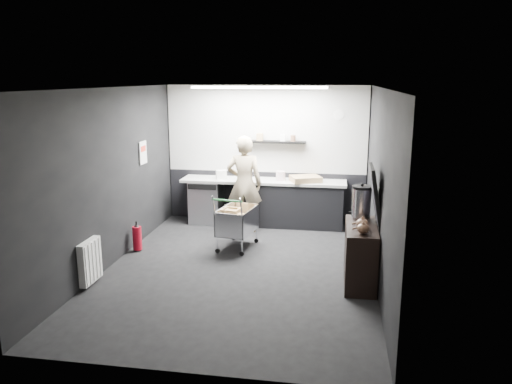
# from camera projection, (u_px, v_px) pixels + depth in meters

# --- Properties ---
(floor) EXTENTS (5.50, 5.50, 0.00)m
(floor) POSITION_uv_depth(u_px,v_px,m) (240.00, 269.00, 7.56)
(floor) COLOR black
(floor) RESTS_ON ground
(ceiling) EXTENTS (5.50, 5.50, 0.00)m
(ceiling) POSITION_uv_depth(u_px,v_px,m) (238.00, 88.00, 6.96)
(ceiling) COLOR silver
(ceiling) RESTS_ON wall_back
(wall_back) EXTENTS (5.50, 0.00, 5.50)m
(wall_back) POSITION_uv_depth(u_px,v_px,m) (266.00, 154.00, 9.90)
(wall_back) COLOR black
(wall_back) RESTS_ON floor
(wall_front) EXTENTS (5.50, 0.00, 5.50)m
(wall_front) POSITION_uv_depth(u_px,v_px,m) (181.00, 243.00, 4.62)
(wall_front) COLOR black
(wall_front) RESTS_ON floor
(wall_left) EXTENTS (0.00, 5.50, 5.50)m
(wall_left) POSITION_uv_depth(u_px,v_px,m) (110.00, 178.00, 7.57)
(wall_left) COLOR black
(wall_left) RESTS_ON floor
(wall_right) EXTENTS (0.00, 5.50, 5.50)m
(wall_right) POSITION_uv_depth(u_px,v_px,m) (380.00, 187.00, 6.94)
(wall_right) COLOR black
(wall_right) RESTS_ON floor
(kitchen_wall_panel) EXTENTS (3.95, 0.02, 1.70)m
(kitchen_wall_panel) POSITION_uv_depth(u_px,v_px,m) (266.00, 129.00, 9.77)
(kitchen_wall_panel) COLOR beige
(kitchen_wall_panel) RESTS_ON wall_back
(dado_panel) EXTENTS (3.95, 0.02, 1.00)m
(dado_panel) POSITION_uv_depth(u_px,v_px,m) (265.00, 196.00, 10.08)
(dado_panel) COLOR black
(dado_panel) RESTS_ON wall_back
(floating_shelf) EXTENTS (1.20, 0.22, 0.04)m
(floating_shelf) POSITION_uv_depth(u_px,v_px,m) (275.00, 142.00, 9.69)
(floating_shelf) COLOR black
(floating_shelf) RESTS_ON wall_back
(wall_clock) EXTENTS (0.20, 0.03, 0.20)m
(wall_clock) POSITION_uv_depth(u_px,v_px,m) (339.00, 115.00, 9.48)
(wall_clock) COLOR white
(wall_clock) RESTS_ON wall_back
(poster) EXTENTS (0.02, 0.30, 0.40)m
(poster) POSITION_uv_depth(u_px,v_px,m) (143.00, 153.00, 8.78)
(poster) COLOR silver
(poster) RESTS_ON wall_left
(poster_red_band) EXTENTS (0.02, 0.22, 0.10)m
(poster_red_band) POSITION_uv_depth(u_px,v_px,m) (143.00, 149.00, 8.76)
(poster_red_band) COLOR red
(poster_red_band) RESTS_ON poster
(radiator) EXTENTS (0.10, 0.50, 0.60)m
(radiator) POSITION_uv_depth(u_px,v_px,m) (90.00, 261.00, 6.92)
(radiator) COLOR white
(radiator) RESTS_ON wall_left
(ceiling_strip) EXTENTS (2.40, 0.20, 0.04)m
(ceiling_strip) POSITION_uv_depth(u_px,v_px,m) (259.00, 87.00, 8.74)
(ceiling_strip) COLOR white
(ceiling_strip) RESTS_ON ceiling
(prep_counter) EXTENTS (3.20, 0.61, 0.90)m
(prep_counter) POSITION_uv_depth(u_px,v_px,m) (270.00, 202.00, 9.77)
(prep_counter) COLOR black
(prep_counter) RESTS_ON floor
(person) EXTENTS (0.68, 0.46, 1.81)m
(person) POSITION_uv_depth(u_px,v_px,m) (244.00, 184.00, 9.30)
(person) COLOR beige
(person) RESTS_ON floor
(shopping_cart) EXTENTS (0.65, 0.95, 0.95)m
(shopping_cart) POSITION_uv_depth(u_px,v_px,m) (237.00, 222.00, 8.43)
(shopping_cart) COLOR silver
(shopping_cart) RESTS_ON floor
(sideboard) EXTENTS (0.48, 1.12, 1.68)m
(sideboard) POSITION_uv_depth(u_px,v_px,m) (361.00, 246.00, 6.99)
(sideboard) COLOR black
(sideboard) RESTS_ON floor
(fire_extinguisher) EXTENTS (0.15, 0.15, 0.49)m
(fire_extinguisher) POSITION_uv_depth(u_px,v_px,m) (137.00, 237.00, 8.33)
(fire_extinguisher) COLOR #AD0B1D
(fire_extinguisher) RESTS_ON floor
(cardboard_box) EXTENTS (0.66, 0.58, 0.11)m
(cardboard_box) POSITION_uv_depth(u_px,v_px,m) (306.00, 179.00, 9.50)
(cardboard_box) COLOR #9E7F54
(cardboard_box) RESTS_ON prep_counter
(pink_tub) EXTENTS (0.18, 0.18, 0.18)m
(pink_tub) POSITION_uv_depth(u_px,v_px,m) (281.00, 176.00, 9.61)
(pink_tub) COLOR beige
(pink_tub) RESTS_ON prep_counter
(white_container) EXTENTS (0.24, 0.21, 0.17)m
(white_container) POSITION_uv_depth(u_px,v_px,m) (221.00, 175.00, 9.75)
(white_container) COLOR white
(white_container) RESTS_ON prep_counter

